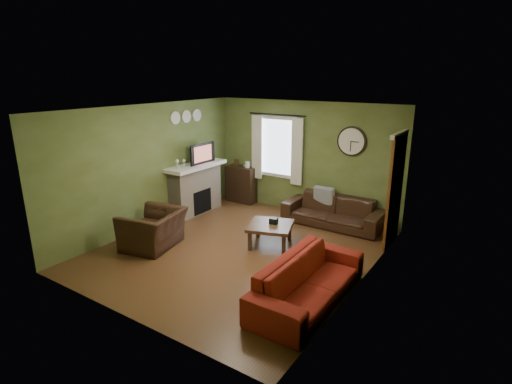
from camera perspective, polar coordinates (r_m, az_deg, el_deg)
The scene contains 31 objects.
floor at distance 7.58m, azimuth -2.32°, elevation -8.23°, with size 4.60×5.20×0.00m, color brown.
ceiling at distance 6.91m, azimuth -2.58°, elevation 11.75°, with size 4.60×5.20×0.00m, color white.
wall_left at distance 8.65m, azimuth -14.91°, elevation 3.46°, with size 0.00×5.20×2.60m, color olive.
wall_right at distance 6.13m, azimuth 15.27°, elevation -1.89°, with size 0.00×5.20×2.60m, color olive.
wall_back at distance 9.31m, azimuth 7.00°, elevation 4.80°, with size 4.60×0.00×2.60m, color olive.
wall_front at distance 5.36m, azimuth -19.00°, elevation -4.90°, with size 4.60×0.00×2.60m, color olive.
fireplace at distance 9.48m, azimuth -8.62°, elevation 0.27°, with size 0.40×1.40×1.10m, color tan.
firebox at distance 9.43m, azimuth -7.70°, elevation -1.36°, with size 0.04×0.60×0.55m, color black.
mantel at distance 9.31m, azimuth -8.64°, elevation 3.73°, with size 0.58×1.60×0.08m, color white.
tv at distance 9.36m, azimuth -7.99°, elevation 5.17°, with size 0.60×0.08×0.35m, color black.
tv_screen at distance 9.30m, azimuth -7.63°, elevation 5.46°, with size 0.02×0.62×0.36m, color #994C3F.
medallion_left at distance 9.03m, azimuth -11.46°, elevation 10.34°, with size 0.28×0.28×0.03m, color white.
medallion_mid at distance 9.28m, azimuth -9.92°, elevation 10.58°, with size 0.28×0.28×0.03m, color white.
medallion_right at distance 9.53m, azimuth -8.46°, elevation 10.80°, with size 0.28×0.28×0.03m, color white.
window_pane at distance 9.58m, azimuth 3.23°, elevation 6.45°, with size 1.00×0.02×1.30m, color silver, non-canonical shape.
curtain_rod at distance 9.39m, azimuth 2.99°, elevation 10.99°, with size 0.03×0.03×1.50m, color black.
curtain_left at distance 9.79m, azimuth 0.13°, elevation 6.40°, with size 0.28×0.04×1.55m, color white.
curtain_right at distance 9.24m, azimuth 5.86°, elevation 5.70°, with size 0.28×0.04×1.55m, color white.
wall_clock at distance 8.75m, azimuth 13.46°, elevation 7.05°, with size 0.64×0.06×0.64m, color white, non-canonical shape.
door at distance 7.92m, azimuth 19.24°, elevation 0.02°, with size 0.05×0.90×2.10m, color brown.
bookshelf at distance 10.20m, azimuth -2.12°, elevation 1.11°, with size 0.78×0.33×0.93m, color black, non-canonical shape.
book at distance 10.19m, azimuth -1.63°, elevation 4.00°, with size 0.18×0.24×0.02m, color #452F1C.
sofa_brown at distance 8.81m, azimuth 10.92°, elevation -2.72°, with size 2.14×0.84×0.63m, color black.
pillow_left at distance 9.04m, azimuth 9.59°, elevation -0.57°, with size 0.42×0.13×0.42m, color #8E95A4.
pillow_right at distance 8.98m, azimuth 9.77°, elevation -0.69°, with size 0.44×0.13×0.44m, color #8E95A4.
sofa_red at distance 5.93m, azimuth 7.52°, elevation -12.37°, with size 2.23×0.87×0.65m, color maroon.
armchair at distance 7.82m, azimuth -14.43°, elevation -5.18°, with size 1.09×0.95×0.71m, color black.
coffee_table at distance 7.69m, azimuth 2.06°, elevation -6.11°, with size 0.80×0.80×0.43m, color #452F1C, non-canonical shape.
tissue_box at distance 7.67m, azimuth 2.53°, elevation -4.69°, with size 0.15×0.15×0.11m, color black.
wine_glass_a at distance 8.84m, azimuth -11.19°, elevation 3.89°, with size 0.07×0.07×0.21m, color white, non-canonical shape.
wine_glass_b at distance 8.99m, azimuth -10.25°, elevation 4.05°, with size 0.06×0.06×0.18m, color white, non-canonical shape.
Camera 1 is at (4.05, -5.57, 3.18)m, focal length 28.00 mm.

